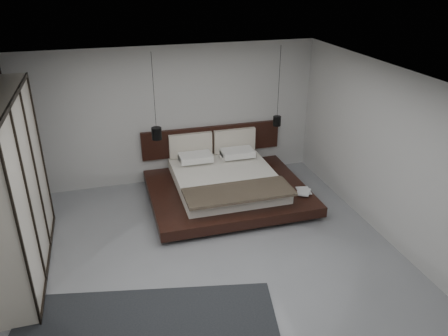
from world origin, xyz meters
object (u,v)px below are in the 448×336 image
object	(u,v)px
pendant_left	(157,133)
bed	(226,183)
pendant_right	(277,120)
lattice_screen	(10,145)
wardrobe	(9,189)

from	to	relation	value
pendant_left	bed	bearing A→B (deg)	-21.68
bed	pendant_right	bearing A→B (deg)	21.68
bed	pendant_left	distance (m)	1.64
lattice_screen	bed	size ratio (longest dim) A/B	0.88
lattice_screen	pendant_left	xyz separation A→B (m)	(2.56, -0.07, -0.01)
lattice_screen	wardrobe	size ratio (longest dim) A/B	0.96
wardrobe	pendant_right	bearing A→B (deg)	20.36
lattice_screen	bed	distance (m)	3.94
wardrobe	bed	bearing A→B (deg)	19.89
lattice_screen	pendant_right	xyz separation A→B (m)	(4.99, -0.07, 0.02)
lattice_screen	pendant_left	bearing A→B (deg)	-1.46
pendant_left	wardrobe	bearing A→B (deg)	-142.68
bed	pendant_right	distance (m)	1.66
pendant_left	pendant_right	distance (m)	2.43
bed	wardrobe	distance (m)	3.89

